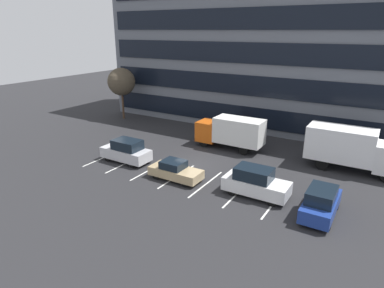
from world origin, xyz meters
TOP-DOWN VIEW (x-y plane):
  - ground_plane at (0.00, 0.00)m, footprint 120.00×120.00m
  - office_building at (0.00, 17.95)m, footprint 40.56×11.78m
  - lot_markings at (0.00, -2.69)m, footprint 16.94×5.40m
  - box_truck_orange at (0.84, 5.92)m, footprint 7.11×2.35m
  - box_truck_white at (12.16, 6.23)m, footprint 8.02×2.65m
  - suv_silver at (-5.84, -2.36)m, footprint 4.70×1.99m
  - suv_navy at (11.51, -2.92)m, footprint 1.90×4.48m
  - suv_white at (6.80, -2.44)m, footprint 4.79×2.03m
  - sedan_tan at (0.18, -3.19)m, footprint 4.40×1.84m
  - bare_tree at (-17.00, 9.40)m, footprint 3.67×3.67m

SIDE VIEW (x-z plane):
  - ground_plane at x=0.00m, z-range 0.00..0.00m
  - lot_markings at x=0.00m, z-range 0.00..0.01m
  - sedan_tan at x=0.18m, z-range -0.04..1.53m
  - suv_navy at x=11.51m, z-range -0.03..1.99m
  - suv_silver at x=-5.84m, z-range -0.04..2.09m
  - suv_white at x=6.80m, z-range -0.04..2.13m
  - box_truck_orange at x=0.84m, z-range 0.21..3.50m
  - box_truck_white at x=12.16m, z-range 0.23..3.95m
  - bare_tree at x=-17.00m, z-range 1.59..8.46m
  - office_building at x=0.00m, z-range 0.00..18.00m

